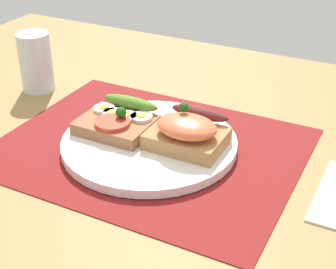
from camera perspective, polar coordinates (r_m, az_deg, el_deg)
The scene contains 6 objects.
ground_plane at distance 74.30cm, azimuth -2.06°, elevation -2.63°, with size 120.00×90.00×3.20cm, color olive.
placemat at distance 73.38cm, azimuth -2.09°, elevation -1.47°, with size 42.26×33.35×0.30cm, color maroon.
plate at distance 72.97cm, azimuth -2.10°, elevation -0.94°, with size 25.07×25.07×1.30cm, color white.
sandwich_egg_tomato at distance 74.80cm, azimuth -5.61°, elevation 1.55°, with size 10.53×9.82×4.00cm.
sandwich_salmon at distance 70.14cm, azimuth 2.30°, elevation 0.44°, with size 10.36×9.40×6.17cm.
drinking_glass at distance 92.48cm, azimuth -14.55°, elevation 7.84°, with size 5.69×5.69×10.29cm, color silver.
Camera 1 is at (30.94, -54.69, 38.05)cm, focal length 54.61 mm.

